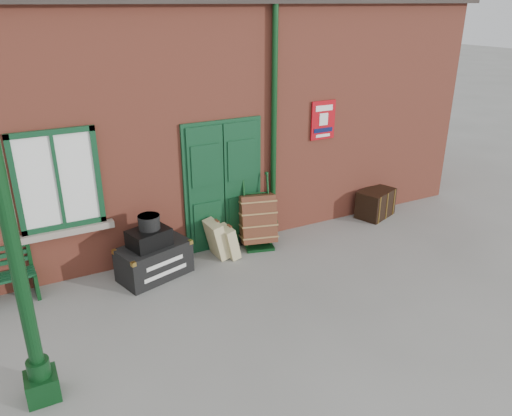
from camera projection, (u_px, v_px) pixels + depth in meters
ground at (281, 278)px, 7.86m from camera, size 80.00×80.00×0.00m
station_building at (194, 103)px, 9.89m from camera, size 10.30×4.30×4.36m
canopy_column at (22, 287)px, 4.96m from camera, size 0.34×0.34×3.61m
houdini_trunk at (154, 261)px, 7.82m from camera, size 1.22×0.89×0.55m
strongbox at (149, 238)px, 7.64m from camera, size 0.70×0.59×0.27m
hatbox at (149, 222)px, 7.58m from camera, size 0.41×0.41×0.22m
suitcase_back at (217, 239)px, 8.40m from camera, size 0.34×0.47×0.66m
suitcase_front at (229, 242)px, 8.42m from camera, size 0.29×0.42×0.57m
porter_trolley at (257, 219)px, 8.77m from camera, size 0.76×0.79×1.26m
dark_trunk at (375, 203)px, 10.03m from camera, size 0.89×0.74×0.55m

